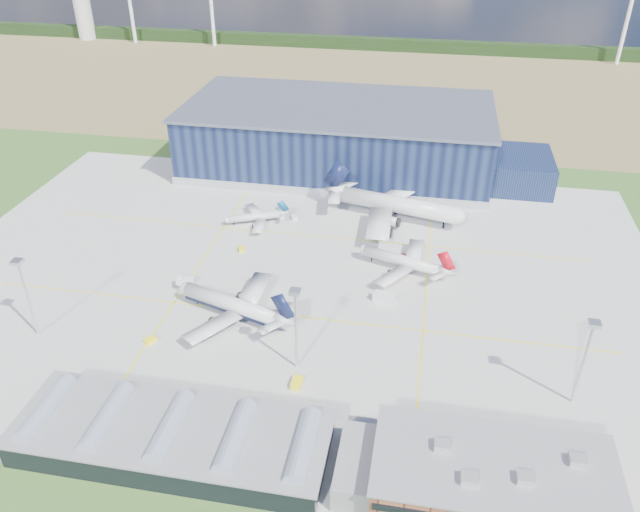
{
  "coord_description": "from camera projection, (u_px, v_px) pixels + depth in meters",
  "views": [
    {
      "loc": [
        37.08,
        -143.91,
        103.62
      ],
      "look_at": [
        8.48,
        9.32,
        8.23
      ],
      "focal_mm": 35.0,
      "sensor_mm": 36.0,
      "label": 1
    }
  ],
  "objects": [
    {
      "name": "light_mast_center",
      "position": [
        296.0,
        317.0,
        145.78
      ],
      "size": [
        2.6,
        2.6,
        23.0
      ],
      "color": "silver",
      "rests_on": "ground"
    },
    {
      "name": "ground",
      "position": [
        285.0,
        294.0,
        180.56
      ],
      "size": [
        600.0,
        600.0,
        0.0
      ],
      "primitive_type": "plane",
      "color": "#2E4C1C",
      "rests_on": "ground"
    },
    {
      "name": "gse_van_a",
      "position": [
        384.0,
        298.0,
        176.63
      ],
      "size": [
        6.56,
        4.07,
        2.66
      ],
      "primitive_type": "cube",
      "rotation": [
        0.0,
        0.0,
        1.32
      ],
      "color": "silver",
      "rests_on": "ground"
    },
    {
      "name": "gse_cart_a",
      "position": [
        295.0,
        218.0,
        219.45
      ],
      "size": [
        2.83,
        3.38,
        1.25
      ],
      "primitive_type": "cube",
      "rotation": [
        0.0,
        0.0,
        0.37
      ],
      "color": "silver",
      "rests_on": "ground"
    },
    {
      "name": "airliner_regional",
      "position": [
        254.0,
        213.0,
        215.31
      ],
      "size": [
        30.38,
        30.12,
        7.59
      ],
      "primitive_type": null,
      "rotation": [
        0.0,
        0.0,
        3.55
      ],
      "color": "silver",
      "rests_on": "ground"
    },
    {
      "name": "light_mast_east",
      "position": [
        587.0,
        350.0,
        135.61
      ],
      "size": [
        2.6,
        2.6,
        23.0
      ],
      "color": "silver",
      "rests_on": "ground"
    },
    {
      "name": "airliner_red",
      "position": [
        402.0,
        255.0,
        188.91
      ],
      "size": [
        39.99,
        39.56,
        10.33
      ],
      "primitive_type": null,
      "rotation": [
        0.0,
        0.0,
        2.81
      ],
      "color": "silver",
      "rests_on": "ground"
    },
    {
      "name": "car_a",
      "position": [
        598.0,
        463.0,
        127.9
      ],
      "size": [
        3.84,
        2.77,
        1.21
      ],
      "primitive_type": "imported",
      "rotation": [
        0.0,
        0.0,
        1.99
      ],
      "color": "#99999E",
      "rests_on": "ground"
    },
    {
      "name": "airstair",
      "position": [
        185.0,
        283.0,
        182.69
      ],
      "size": [
        3.78,
        5.25,
        3.12
      ],
      "primitive_type": "cube",
      "rotation": [
        0.0,
        0.0,
        -0.42
      ],
      "color": "silver",
      "rests_on": "ground"
    },
    {
      "name": "hangar",
      "position": [
        345.0,
        140.0,
        253.55
      ],
      "size": [
        145.0,
        62.0,
        26.1
      ],
      "color": "black",
      "rests_on": "ground"
    },
    {
      "name": "gse_cart_b",
      "position": [
        375.0,
        221.0,
        217.54
      ],
      "size": [
        3.37,
        3.11,
        1.22
      ],
      "primitive_type": "cube",
      "rotation": [
        0.0,
        0.0,
        0.98
      ],
      "color": "silver",
      "rests_on": "ground"
    },
    {
      "name": "treeline",
      "position": [
        385.0,
        44.0,
        430.02
      ],
      "size": [
        600.0,
        8.0,
        8.0
      ],
      "primitive_type": "cube",
      "color": "black",
      "rests_on": "ground"
    },
    {
      "name": "car_b",
      "position": [
        201.0,
        407.0,
        141.28
      ],
      "size": [
        4.04,
        2.56,
        1.26
      ],
      "primitive_type": "imported",
      "rotation": [
        0.0,
        0.0,
        1.22
      ],
      "color": "#99999E",
      "rests_on": "ground"
    },
    {
      "name": "gse_tug_c",
      "position": [
        242.0,
        249.0,
        201.01
      ],
      "size": [
        2.69,
        3.29,
        1.24
      ],
      "primitive_type": "cube",
      "rotation": [
        0.0,
        0.0,
        0.37
      ],
      "color": "yellow",
      "rests_on": "ground"
    },
    {
      "name": "light_mast_west",
      "position": [
        24.0,
        286.0,
        156.74
      ],
      "size": [
        2.6,
        2.6,
        23.0
      ],
      "color": "silver",
      "rests_on": "ground"
    },
    {
      "name": "gse_tug_b",
      "position": [
        150.0,
        340.0,
        161.53
      ],
      "size": [
        3.26,
        3.55,
        1.28
      ],
      "primitive_type": "cube",
      "rotation": [
        0.0,
        0.0,
        -0.58
      ],
      "color": "yellow",
      "rests_on": "ground"
    },
    {
      "name": "apron",
      "position": [
        293.0,
        275.0,
        188.93
      ],
      "size": [
        220.0,
        160.0,
        0.08
      ],
      "color": "#9C9C97",
      "rests_on": "ground"
    },
    {
      "name": "gse_van_c",
      "position": [
        408.0,
        427.0,
        135.3
      ],
      "size": [
        5.82,
        3.43,
        2.63
      ],
      "primitive_type": "cube",
      "rotation": [
        0.0,
        0.0,
        1.42
      ],
      "color": "silver",
      "rests_on": "ground"
    },
    {
      "name": "farmland",
      "position": [
        372.0,
        82.0,
        365.03
      ],
      "size": [
        600.0,
        220.0,
        0.01
      ],
      "primitive_type": "cube",
      "color": "olive",
      "rests_on": "ground"
    },
    {
      "name": "glass_concourse",
      "position": [
        188.0,
        439.0,
        129.33
      ],
      "size": [
        78.0,
        23.0,
        8.6
      ],
      "color": "black",
      "rests_on": "ground"
    },
    {
      "name": "gse_tug_a",
      "position": [
        297.0,
        383.0,
        147.78
      ],
      "size": [
        2.47,
        3.9,
        1.59
      ],
      "primitive_type": "cube",
      "rotation": [
        0.0,
        0.0,
        -0.04
      ],
      "color": "yellow",
      "rests_on": "ground"
    },
    {
      "name": "airliner_navy",
      "position": [
        230.0,
        297.0,
        168.38
      ],
      "size": [
        47.63,
        47.09,
        12.4
      ],
      "primitive_type": null,
      "rotation": [
        0.0,
        0.0,
        2.83
      ],
      "color": "silver",
      "rests_on": "ground"
    },
    {
      "name": "airliner_widebody",
      "position": [
        398.0,
        197.0,
        215.39
      ],
      "size": [
        64.27,
        63.42,
        17.41
      ],
      "primitive_type": null,
      "rotation": [
        0.0,
        0.0,
        -0.24
      ],
      "color": "silver",
      "rests_on": "ground"
    },
    {
      "name": "ops_building",
      "position": [
        492.0,
        480.0,
        119.13
      ],
      "size": [
        46.0,
        23.0,
        10.9
      ],
      "color": "brown",
      "rests_on": "ground"
    }
  ]
}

